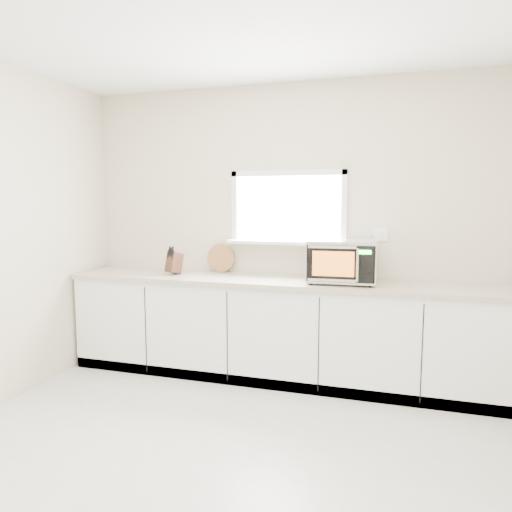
% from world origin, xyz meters
% --- Properties ---
extents(ground, '(4.00, 4.00, 0.00)m').
position_xyz_m(ground, '(0.00, 0.00, 0.00)').
color(ground, beige).
rests_on(ground, ground).
extents(back_wall, '(4.00, 0.17, 2.70)m').
position_xyz_m(back_wall, '(0.00, 2.00, 1.36)').
color(back_wall, beige).
rests_on(back_wall, ground).
extents(cabinets, '(3.92, 0.60, 0.88)m').
position_xyz_m(cabinets, '(0.00, 1.70, 0.44)').
color(cabinets, white).
rests_on(cabinets, ground).
extents(countertop, '(3.92, 0.64, 0.04)m').
position_xyz_m(countertop, '(0.00, 1.69, 0.90)').
color(countertop, '#B6AD96').
rests_on(countertop, cabinets).
extents(microwave, '(0.59, 0.48, 0.37)m').
position_xyz_m(microwave, '(0.54, 1.68, 1.11)').
color(microwave, black).
rests_on(microwave, countertop).
extents(knife_block, '(0.13, 0.20, 0.27)m').
position_xyz_m(knife_block, '(-1.03, 1.67, 1.04)').
color(knife_block, '#3F2216').
rests_on(knife_block, countertop).
extents(cutting_board, '(0.28, 0.07, 0.28)m').
position_xyz_m(cutting_board, '(-0.66, 1.94, 1.06)').
color(cutting_board, '#A67540').
rests_on(cutting_board, countertop).
extents(coffee_grinder, '(0.11, 0.11, 0.19)m').
position_xyz_m(coffee_grinder, '(0.32, 1.72, 1.01)').
color(coffee_grinder, '#B9BCC1').
rests_on(coffee_grinder, countertop).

